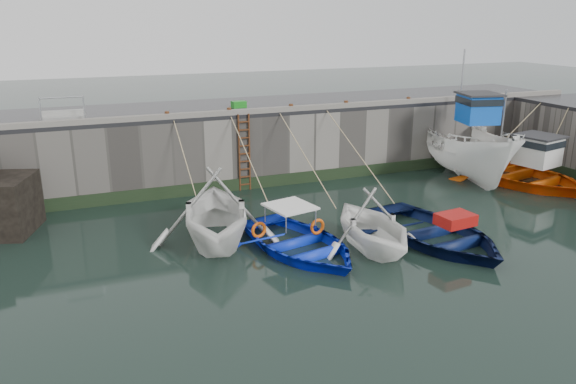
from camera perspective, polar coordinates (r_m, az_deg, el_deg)
name	(u,v)px	position (r m, az deg, el deg)	size (l,w,h in m)	color
ground	(423,281)	(16.09, 13.53, -8.76)	(120.00, 120.00, 0.00)	black
quay_back	(269,139)	(26.23, -1.95, 5.39)	(30.00, 5.00, 3.00)	slate
road_back	(269,105)	(25.94, -1.99, 8.80)	(30.00, 5.00, 0.16)	black
kerb_back	(287,109)	(23.74, -0.06, 8.44)	(30.00, 0.30, 0.20)	slate
algae_back	(289,179)	(24.23, 0.11, 1.33)	(30.00, 0.08, 0.50)	black
ladder	(244,153)	(23.20, -4.45, 3.98)	(0.51, 0.08, 3.20)	#3F1E0F
boat_near_white	(216,241)	(18.41, -7.30, -4.96)	(4.43, 5.13, 2.70)	white
boat_near_white_rope	(191,206)	(21.90, -9.82, -1.39)	(0.04, 3.68, 3.10)	tan
boat_near_blue	(299,251)	(17.55, 1.13, -5.97)	(3.57, 5.00, 1.04)	#0E2CD2
boat_near_blue_rope	(252,206)	(21.63, -3.64, -1.40)	(0.04, 5.04, 3.10)	tan
boat_near_blacktrim	(371,248)	(17.95, 8.43, -5.61)	(3.61, 4.18, 2.20)	white
boat_near_blacktrim_rope	(308,201)	(22.10, 2.04, -0.96)	(0.04, 5.58, 3.10)	tan
boat_near_navy	(435,241)	(18.87, 14.70, -4.84)	(3.90, 5.47, 1.13)	#0A153F
boat_near_navy_rope	(359,196)	(22.91, 7.23, -0.42)	(0.04, 5.84, 3.10)	tan
boat_far_white	(468,150)	(26.53, 17.80, 4.07)	(4.50, 8.01, 5.92)	white
boat_far_orange	(522,174)	(26.42, 22.72, 1.69)	(5.83, 7.16, 4.30)	#FF610D
fish_crate	(239,104)	(24.81, -5.03, 8.86)	(0.60, 0.38, 0.28)	#167D19
railing	(63,115)	(23.19, -21.85, 7.24)	(1.60, 1.05, 1.00)	#A5A8AD
bollard_a	(167,115)	(22.51, -12.18, 7.66)	(0.18, 0.18, 0.28)	#3F1E0F
bollard_b	(229,111)	(23.04, -6.00, 8.17)	(0.18, 0.18, 0.28)	#3F1E0F
bollard_c	(291,107)	(23.90, 0.30, 8.60)	(0.18, 0.18, 0.28)	#3F1E0F
bollard_d	(346,104)	(24.98, 5.91, 8.89)	(0.18, 0.18, 0.28)	#3F1E0F
bollard_e	(408,100)	(26.60, 12.13, 9.12)	(0.18, 0.18, 0.28)	#3F1E0F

